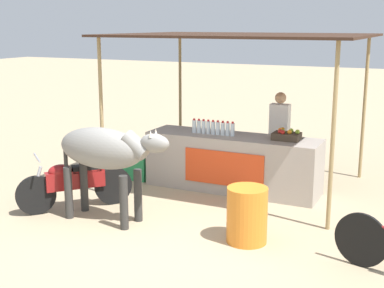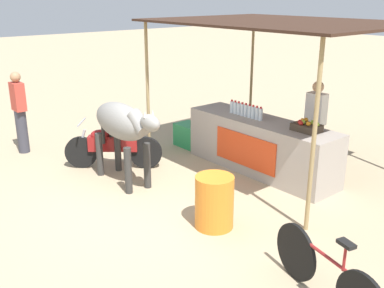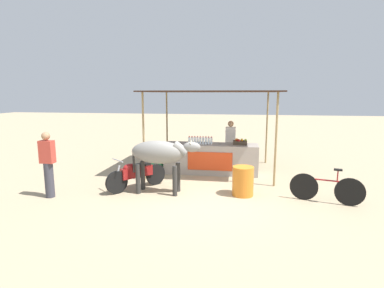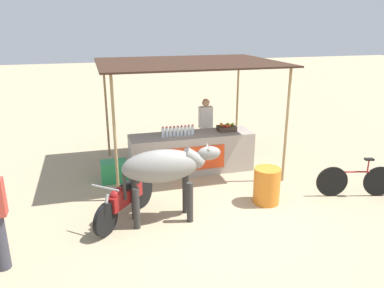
{
  "view_description": "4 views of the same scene",
  "coord_description": "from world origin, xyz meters",
  "px_view_note": "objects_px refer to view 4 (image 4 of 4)",
  "views": [
    {
      "loc": [
        3.23,
        -6.15,
        2.83
      ],
      "look_at": [
        -0.05,
        0.68,
        1.12
      ],
      "focal_mm": 50.0,
      "sensor_mm": 36.0,
      "label": 1
    },
    {
      "loc": [
        5.11,
        -3.67,
        3.1
      ],
      "look_at": [
        -0.03,
        0.61,
        0.84
      ],
      "focal_mm": 42.0,
      "sensor_mm": 36.0,
      "label": 2
    },
    {
      "loc": [
        0.88,
        -7.32,
        2.57
      ],
      "look_at": [
        -0.43,
        0.96,
        1.16
      ],
      "focal_mm": 28.0,
      "sensor_mm": 36.0,
      "label": 3
    },
    {
      "loc": [
        -2.33,
        -6.14,
        3.53
      ],
      "look_at": [
        -0.29,
        1.13,
        1.07
      ],
      "focal_mm": 35.0,
      "sensor_mm": 36.0,
      "label": 4
    }
  ],
  "objects_px": {
    "cow": "(165,168)",
    "bicycle_leaning": "(356,181)",
    "vendor_behind_counter": "(206,129)",
    "water_barrel": "(267,186)",
    "fruit_crate": "(227,128)",
    "stall_counter": "(192,153)",
    "cooler_box": "(114,171)",
    "motorcycle_parked": "(125,199)"
  },
  "relations": [
    {
      "from": "cow",
      "to": "bicycle_leaning",
      "type": "relative_size",
      "value": 1.13
    },
    {
      "from": "vendor_behind_counter",
      "to": "water_barrel",
      "type": "xyz_separation_m",
      "value": [
        0.42,
        -2.81,
        -0.48
      ]
    },
    {
      "from": "fruit_crate",
      "to": "cow",
      "type": "relative_size",
      "value": 0.24
    },
    {
      "from": "fruit_crate",
      "to": "bicycle_leaning",
      "type": "height_order",
      "value": "fruit_crate"
    },
    {
      "from": "water_barrel",
      "to": "stall_counter",
      "type": "bearing_deg",
      "value": 116.21
    },
    {
      "from": "fruit_crate",
      "to": "vendor_behind_counter",
      "type": "distance_m",
      "value": 0.79
    },
    {
      "from": "stall_counter",
      "to": "bicycle_leaning",
      "type": "relative_size",
      "value": 1.86
    },
    {
      "from": "fruit_crate",
      "to": "vendor_behind_counter",
      "type": "relative_size",
      "value": 0.27
    },
    {
      "from": "fruit_crate",
      "to": "cow",
      "type": "xyz_separation_m",
      "value": [
        -2.03,
        -2.23,
        -0.0
      ]
    },
    {
      "from": "cooler_box",
      "to": "bicycle_leaning",
      "type": "distance_m",
      "value": 5.33
    },
    {
      "from": "stall_counter",
      "to": "motorcycle_parked",
      "type": "distance_m",
      "value": 2.72
    },
    {
      "from": "stall_counter",
      "to": "motorcycle_parked",
      "type": "height_order",
      "value": "stall_counter"
    },
    {
      "from": "cow",
      "to": "motorcycle_parked",
      "type": "relative_size",
      "value": 1.28
    },
    {
      "from": "motorcycle_parked",
      "to": "cow",
      "type": "bearing_deg",
      "value": -13.97
    },
    {
      "from": "fruit_crate",
      "to": "water_barrel",
      "type": "bearing_deg",
      "value": -87.46
    },
    {
      "from": "stall_counter",
      "to": "fruit_crate",
      "type": "relative_size",
      "value": 6.82
    },
    {
      "from": "bicycle_leaning",
      "to": "motorcycle_parked",
      "type": "bearing_deg",
      "value": 176.63
    },
    {
      "from": "water_barrel",
      "to": "cow",
      "type": "distance_m",
      "value": 2.23
    },
    {
      "from": "stall_counter",
      "to": "bicycle_leaning",
      "type": "height_order",
      "value": "stall_counter"
    },
    {
      "from": "vendor_behind_counter",
      "to": "motorcycle_parked",
      "type": "height_order",
      "value": "vendor_behind_counter"
    },
    {
      "from": "vendor_behind_counter",
      "to": "water_barrel",
      "type": "distance_m",
      "value": 2.88
    },
    {
      "from": "fruit_crate",
      "to": "motorcycle_parked",
      "type": "height_order",
      "value": "fruit_crate"
    },
    {
      "from": "fruit_crate",
      "to": "cooler_box",
      "type": "xyz_separation_m",
      "value": [
        -2.81,
        -0.15,
        -0.79
      ]
    },
    {
      "from": "motorcycle_parked",
      "to": "fruit_crate",
      "type": "bearing_deg",
      "value": 36.65
    },
    {
      "from": "water_barrel",
      "to": "cow",
      "type": "xyz_separation_m",
      "value": [
        -2.12,
        -0.13,
        0.66
      ]
    },
    {
      "from": "cow",
      "to": "water_barrel",
      "type": "bearing_deg",
      "value": 3.39
    },
    {
      "from": "fruit_crate",
      "to": "motorcycle_parked",
      "type": "relative_size",
      "value": 0.31
    },
    {
      "from": "stall_counter",
      "to": "motorcycle_parked",
      "type": "bearing_deg",
      "value": -132.62
    },
    {
      "from": "vendor_behind_counter",
      "to": "motorcycle_parked",
      "type": "distance_m",
      "value": 3.7
    },
    {
      "from": "water_barrel",
      "to": "motorcycle_parked",
      "type": "xyz_separation_m",
      "value": [
        -2.85,
        0.06,
        0.05
      ]
    },
    {
      "from": "cooler_box",
      "to": "bicycle_leaning",
      "type": "xyz_separation_m",
      "value": [
        4.86,
        -2.19,
        0.11
      ]
    },
    {
      "from": "cooler_box",
      "to": "motorcycle_parked",
      "type": "height_order",
      "value": "motorcycle_parked"
    },
    {
      "from": "water_barrel",
      "to": "bicycle_leaning",
      "type": "relative_size",
      "value": 0.46
    },
    {
      "from": "vendor_behind_counter",
      "to": "cow",
      "type": "height_order",
      "value": "vendor_behind_counter"
    },
    {
      "from": "fruit_crate",
      "to": "motorcycle_parked",
      "type": "distance_m",
      "value": 3.49
    },
    {
      "from": "stall_counter",
      "to": "motorcycle_parked",
      "type": "xyz_separation_m",
      "value": [
        -1.84,
        -2.0,
        -0.05
      ]
    },
    {
      "from": "fruit_crate",
      "to": "water_barrel",
      "type": "distance_m",
      "value": 2.21
    },
    {
      "from": "cow",
      "to": "motorcycle_parked",
      "type": "bearing_deg",
      "value": 166.03
    },
    {
      "from": "cooler_box",
      "to": "motorcycle_parked",
      "type": "xyz_separation_m",
      "value": [
        0.05,
        -1.9,
        0.19
      ]
    },
    {
      "from": "cooler_box",
      "to": "water_barrel",
      "type": "height_order",
      "value": "water_barrel"
    },
    {
      "from": "cooler_box",
      "to": "stall_counter",
      "type": "bearing_deg",
      "value": 2.94
    },
    {
      "from": "fruit_crate",
      "to": "vendor_behind_counter",
      "type": "xyz_separation_m",
      "value": [
        -0.32,
        0.7,
        -0.19
      ]
    }
  ]
}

